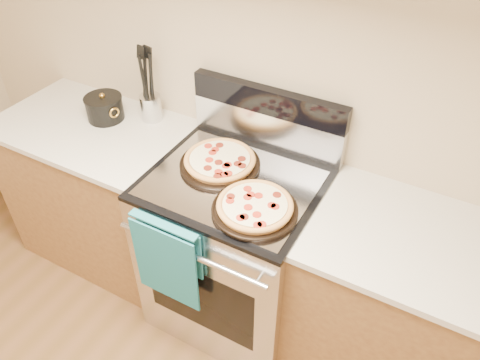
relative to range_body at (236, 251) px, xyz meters
The scene contains 17 objects.
wall_back 0.97m from the range_body, 90.00° to the left, with size 4.00×4.00×0.00m, color #C8B190.
range_body is the anchor object (origin of this frame).
oven_window 0.34m from the range_body, 90.00° to the right, with size 0.56×0.01×0.40m, color black.
cooktop 0.46m from the range_body, ahead, with size 0.76×0.68×0.02m, color black.
backsplash_lower 0.64m from the range_body, 90.00° to the left, with size 0.76×0.06×0.18m, color silver.
backsplash_upper 0.77m from the range_body, 90.00° to the left, with size 0.76×0.06×0.12m, color black.
oven_handle 0.51m from the range_body, 90.00° to the right, with size 0.03×0.03×0.70m, color silver.
dish_towel 0.47m from the range_body, 107.74° to the right, with size 0.32×0.05×0.42m, color #156C66, non-canonical shape.
foil_sheet 0.47m from the range_body, 90.00° to the right, with size 0.70×0.55×0.01m, color gray.
cabinet_left 0.88m from the range_body, behind, with size 1.00×0.62×0.88m, color brown.
countertop_left 0.99m from the range_body, behind, with size 1.02×0.64×0.03m, color #B9B1A6.
cabinet_right 0.88m from the range_body, ahead, with size 1.00×0.62×0.88m, color brown.
countertop_right 0.99m from the range_body, ahead, with size 1.02×0.64×0.03m, color #B9B1A6.
pepperoni_pizza_back 0.51m from the range_body, 156.13° to the left, with size 0.36×0.36×0.05m, color #B77338, non-canonical shape.
pepperoni_pizza_front 0.55m from the range_body, 39.97° to the right, with size 0.35×0.35×0.05m, color #B77338, non-canonical shape.
utensil_crock 0.86m from the range_body, 159.29° to the left, with size 0.11×0.11×0.14m, color silver.
saucepan 1.00m from the range_body, behind, with size 0.19×0.19×0.12m, color black.
Camera 1 is at (0.78, 0.27, 2.23)m, focal length 35.00 mm.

